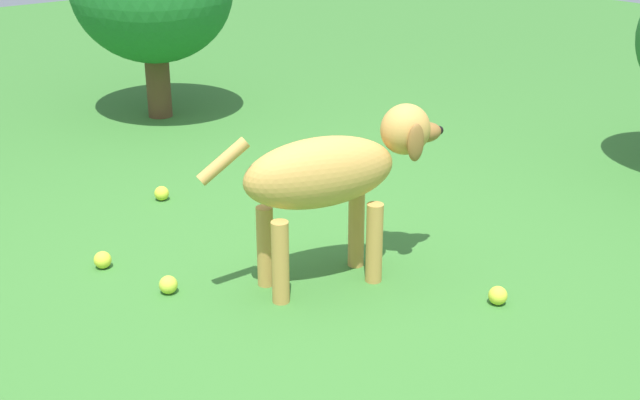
# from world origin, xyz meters

# --- Properties ---
(ground) EXTENTS (14.00, 14.00, 0.00)m
(ground) POSITION_xyz_m (0.00, 0.00, 0.00)
(ground) COLOR #38722D
(dog) EXTENTS (0.37, 0.91, 0.63)m
(dog) POSITION_xyz_m (-0.07, -0.13, 0.42)
(dog) COLOR #C69347
(dog) RESTS_ON ground
(tennis_ball_0) EXTENTS (0.07, 0.07, 0.07)m
(tennis_ball_0) POSITION_xyz_m (1.01, -0.03, 0.03)
(tennis_ball_0) COLOR #CEDA35
(tennis_ball_0) RESTS_ON ground
(tennis_ball_1) EXTENTS (0.07, 0.07, 0.07)m
(tennis_ball_1) POSITION_xyz_m (0.55, 0.48, 0.03)
(tennis_ball_1) COLOR yellow
(tennis_ball_1) RESTS_ON ground
(tennis_ball_2) EXTENTS (0.07, 0.07, 0.07)m
(tennis_ball_2) POSITION_xyz_m (-0.57, -0.45, 0.03)
(tennis_ball_2) COLOR #CFD938
(tennis_ball_2) RESTS_ON ground
(tennis_ball_3) EXTENTS (0.07, 0.07, 0.07)m
(tennis_ball_3) POSITION_xyz_m (0.22, 0.39, 0.03)
(tennis_ball_3) COLOR #C7DC3B
(tennis_ball_3) RESTS_ON ground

